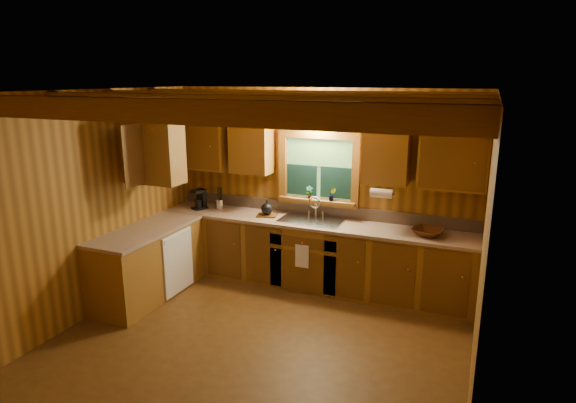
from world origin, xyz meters
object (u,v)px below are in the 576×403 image
(coffee_maker, at_px, (200,199))
(wicker_basket, at_px, (428,232))
(sink, at_px, (311,224))
(cutting_board, at_px, (267,215))

(coffee_maker, xyz_separation_m, wicker_basket, (3.17, -0.02, -0.09))
(sink, relative_size, wicker_basket, 2.29)
(sink, height_order, cutting_board, sink)
(wicker_basket, bearing_deg, coffee_maker, 179.59)
(cutting_board, bearing_deg, sink, -10.22)
(coffee_maker, height_order, wicker_basket, coffee_maker)
(coffee_maker, bearing_deg, cutting_board, 23.04)
(coffee_maker, bearing_deg, sink, 24.10)
(coffee_maker, distance_m, cutting_board, 1.06)
(sink, height_order, wicker_basket, sink)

